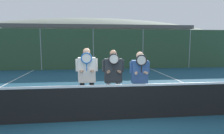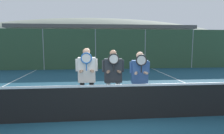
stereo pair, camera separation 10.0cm
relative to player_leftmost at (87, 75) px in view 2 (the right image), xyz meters
name	(u,v)px [view 2 (the right image)]	position (x,y,z in m)	size (l,w,h in m)	color
ground_plane	(103,120)	(0.40, -0.62, -1.08)	(120.00, 120.00, 0.00)	navy
hill_distant	(93,49)	(0.40, 61.15, -1.08)	(97.14, 53.97, 18.89)	gray
clubhouse_building	(103,43)	(1.33, 16.69, 0.81)	(18.77, 5.50, 3.73)	beige
fence_back	(96,49)	(0.40, 9.37, 0.40)	(22.66, 0.06, 2.97)	gray
tennis_net	(102,102)	(0.40, -0.62, -0.60)	(11.57, 0.09, 1.02)	gray
court_line_right_sideline	(200,89)	(4.71, 2.38, -1.08)	(0.05, 16.00, 0.01)	white
player_leftmost	(87,75)	(0.00, 0.00, 0.00)	(0.61, 0.34, 1.83)	black
player_center_left	(113,75)	(0.75, 0.05, -0.03)	(0.63, 0.34, 1.78)	white
player_center_right	(140,76)	(1.50, -0.05, -0.06)	(0.58, 0.34, 1.72)	#56565B
car_far_left	(12,55)	(-6.80, 12.54, -0.14)	(4.15, 2.08, 1.85)	slate
car_left_of_center	(68,55)	(-2.06, 12.78, -0.22)	(4.44, 2.00, 1.68)	silver
car_center	(122,55)	(2.83, 12.28, -0.18)	(4.45, 1.93, 1.77)	maroon
car_right_of_center	(175,54)	(7.89, 12.45, -0.19)	(4.79, 2.09, 1.73)	black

